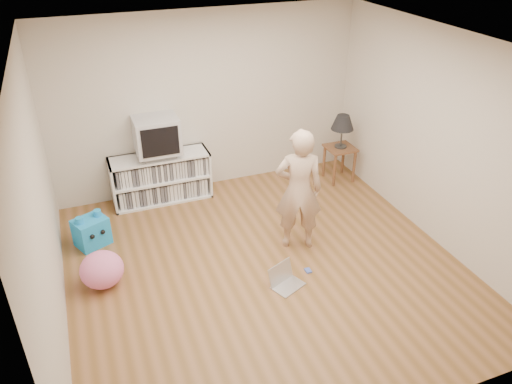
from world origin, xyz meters
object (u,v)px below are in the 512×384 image
Objects in this scene: person at (299,190)px; plush_pink at (102,270)px; media_unit at (161,177)px; dvd_deck at (158,154)px; plush_blue at (91,231)px; crt_tv at (157,135)px; laptop at (284,279)px; table_lamp at (343,123)px; side_table at (340,155)px.

plush_pink is at bearing 17.71° from person.
dvd_deck is (0.00, -0.02, 0.39)m from media_unit.
plush_pink is (0.04, -0.85, 0.01)m from plush_blue.
crt_tv reaches higher than media_unit.
dvd_deck reaches higher than laptop.
dvd_deck is at bearing 12.96° from plush_blue.
table_lamp is 0.33× the size of person.
crt_tv is 1.17× the size of table_lamp.
person is at bearing -134.88° from table_lamp.
plush_blue is at bearing 92.80° from plush_pink.
dvd_deck is 0.87× the size of table_lamp.
person is at bearing -52.38° from media_unit.
side_table reaches higher than plush_pink.
dvd_deck is at bearing 172.21° from table_lamp.
media_unit is 1.35m from plush_blue.
plush_pink is at bearing -121.65° from crt_tv.
dvd_deck is at bearing 172.21° from side_table.
laptop is at bearing -131.89° from side_table.
crt_tv is at bearing 172.28° from side_table.
laptop is at bearing -69.58° from crt_tv.
dvd_deck reaches higher than plush_blue.
dvd_deck is at bearing -90.00° from media_unit.
media_unit is 0.67m from crt_tv.
table_lamp is at bearing -7.72° from crt_tv.
side_table is at bearing 19.10° from plush_pink.
person reaches higher than plush_blue.
person is (1.35, -1.73, -0.23)m from crt_tv.
dvd_deck is 2.02m from plush_pink.
dvd_deck is 2.64m from laptop.
table_lamp is at bearing -17.67° from plush_blue.
side_table is 1.27× the size of laptop.
person reaches higher than side_table.
table_lamp is (0.00, 0.00, 0.53)m from side_table.
laptop is at bearing -69.61° from dvd_deck.
side_table is 3.95m from plush_pink.
plush_blue is (-3.77, -0.44, -0.22)m from side_table.
plush_blue is (-2.41, 0.92, -0.59)m from person.
media_unit is at bearing 86.59° from laptop.
plush_pink is (-3.73, -1.29, -0.21)m from side_table.
side_table is 1.07× the size of table_lamp.
media_unit is 2.33× the size of crt_tv.
dvd_deck is 2.74m from table_lamp.
person is (1.35, -1.73, 0.05)m from dvd_deck.
table_lamp is at bearing 0.00° from side_table.
crt_tv reaches higher than plush_pink.
laptop is (-0.46, -0.66, -0.72)m from person.
person is at bearing 31.60° from laptop.
side_table is (2.70, -0.39, 0.07)m from media_unit.
media_unit is at bearing 171.89° from side_table.
crt_tv is 1.24× the size of plush_pink.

